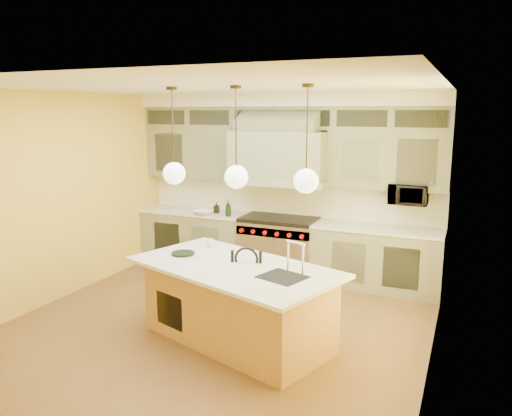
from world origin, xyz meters
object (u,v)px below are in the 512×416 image
at_px(kitchen_island, 238,302).
at_px(counter_stool, 244,291).
at_px(range, 279,246).
at_px(microwave, 408,194).

xyz_separation_m(kitchen_island, counter_stool, (0.10, -0.02, 0.15)).
relative_size(range, microwave, 2.21).
distance_m(range, counter_stool, 2.47).
bearing_deg(kitchen_island, counter_stool, 7.83).
distance_m(kitchen_island, counter_stool, 0.18).
xyz_separation_m(counter_stool, microwave, (1.45, 2.52, 0.82)).
bearing_deg(range, kitchen_island, -80.43).
bearing_deg(counter_stool, range, 86.74).
relative_size(counter_stool, microwave, 2.04).
bearing_deg(counter_stool, kitchen_island, 154.69).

